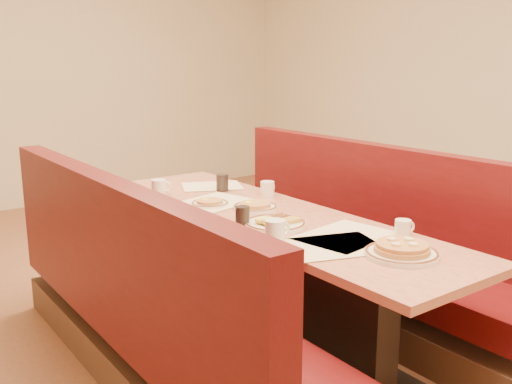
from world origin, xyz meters
TOP-DOWN VIEW (x-y plane):
  - ground at (0.00, 0.00)m, footprint 8.00×8.00m
  - diner_table at (0.00, 0.00)m, footprint 0.70×2.50m
  - booth_left at (-0.73, 0.00)m, footprint 0.55×2.50m
  - booth_right at (0.73, 0.00)m, footprint 0.55×2.50m
  - placemat_near_left at (-0.12, -0.63)m, footprint 0.52×0.45m
  - placemat_near_right at (0.04, -0.55)m, footprint 0.50×0.41m
  - placemat_far_left at (-0.12, 0.37)m, footprint 0.51×0.43m
  - placemat_far_right at (0.12, 0.76)m, footprint 0.47×0.42m
  - pancake_plate at (0.03, -0.89)m, footprint 0.31×0.31m
  - eggs_plate at (-0.12, -0.22)m, footprint 0.31×0.31m
  - extra_plate_mid at (-0.00, 0.11)m, footprint 0.25×0.25m
  - extra_plate_far at (-0.16, 0.34)m, footprint 0.21×0.21m
  - coffee_mug_a at (0.26, -0.71)m, footprint 0.11×0.08m
  - coffee_mug_b at (-0.27, -0.41)m, footprint 0.13×0.09m
  - coffee_mug_c at (0.26, 0.33)m, footprint 0.12×0.08m
  - coffee_mug_d at (-0.27, 0.75)m, footprint 0.12×0.09m
  - soda_tumbler_near at (-0.25, -0.12)m, footprint 0.07×0.07m
  - soda_tumbler_mid at (0.11, 0.62)m, footprint 0.08×0.08m

SIDE VIEW (x-z plane):
  - ground at x=0.00m, z-range 0.00..0.00m
  - booth_left at x=-0.73m, z-range -0.16..0.89m
  - booth_right at x=0.73m, z-range -0.16..0.89m
  - diner_table at x=0.00m, z-range 0.00..0.75m
  - placemat_near_left at x=-0.12m, z-range 0.75..0.76m
  - placemat_near_right at x=0.04m, z-range 0.75..0.76m
  - placemat_far_left at x=-0.12m, z-range 0.75..0.76m
  - placemat_far_right at x=0.12m, z-range 0.75..0.76m
  - extra_plate_far at x=-0.16m, z-range 0.74..0.79m
  - extra_plate_mid at x=0.00m, z-range 0.74..0.79m
  - eggs_plate at x=-0.12m, z-range 0.74..0.80m
  - pancake_plate at x=0.03m, z-range 0.74..0.81m
  - coffee_mug_a at x=0.26m, z-range 0.75..0.83m
  - coffee_mug_c at x=0.26m, z-range 0.75..0.84m
  - coffee_mug_d at x=-0.27m, z-range 0.75..0.85m
  - soda_tumbler_near at x=-0.25m, z-range 0.75..0.85m
  - coffee_mug_b at x=-0.27m, z-range 0.75..0.85m
  - soda_tumbler_mid at x=0.11m, z-range 0.75..0.86m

